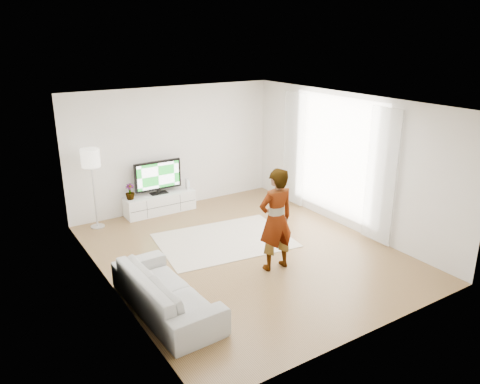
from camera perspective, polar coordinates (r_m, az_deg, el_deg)
floor at (r=8.86m, az=0.58°, el=-7.35°), size 6.00×6.00×0.00m
ceiling at (r=8.03m, az=0.65°, el=10.88°), size 6.00×6.00×0.00m
wall_left at (r=7.35m, az=-15.95°, el=-1.91°), size 0.02×6.00×2.80m
wall_right at (r=9.87m, az=12.88°, el=3.63°), size 0.02×6.00×2.80m
wall_back at (r=10.88m, az=-8.08°, el=5.32°), size 5.00×0.02×2.80m
wall_front at (r=6.21m, az=15.99°, el=-5.80°), size 5.00×0.02×2.80m
window at (r=10.05m, az=11.62°, el=4.29°), size 0.01×2.60×2.50m
curtain_near at (r=9.17m, az=16.81°, el=1.80°), size 0.04×0.70×2.60m
curtain_far at (r=10.97m, az=6.59°, el=5.22°), size 0.04×0.70×2.60m
media_console at (r=10.82m, az=-9.72°, el=-1.35°), size 1.61×0.46×0.45m
television at (r=10.64m, az=-9.97°, el=1.92°), size 1.09×0.21×0.76m
game_console at (r=10.98m, az=-6.46°, el=1.02°), size 0.08×0.18×0.24m
potted_plant at (r=10.46m, az=-13.28°, el=0.03°), size 0.25×0.25×0.35m
rug at (r=9.33m, az=-1.92°, el=-5.90°), size 2.74×2.13×0.01m
player at (r=7.94m, az=4.40°, el=-3.38°), size 0.67×0.46×1.81m
sofa at (r=7.10m, az=-9.02°, el=-11.80°), size 0.94×2.22×0.64m
floor_lamp at (r=9.96m, az=-17.73°, el=3.55°), size 0.38×0.38×1.69m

